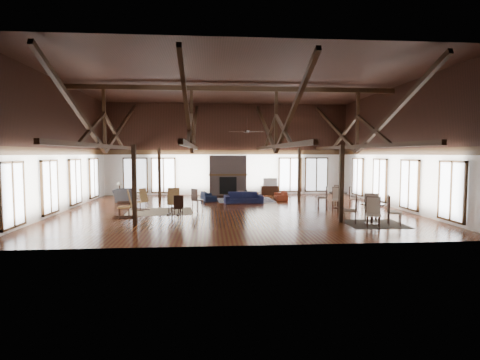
{
  "coord_description": "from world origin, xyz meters",
  "views": [
    {
      "loc": [
        -1.14,
        -17.8,
        2.7
      ],
      "look_at": [
        0.35,
        1.0,
        1.38
      ],
      "focal_mm": 28.0,
      "sensor_mm": 36.0,
      "label": 1
    }
  ],
  "objects": [
    {
      "name": "rocking_chair_c",
      "position": [
        -4.68,
        -1.79,
        0.56
      ],
      "size": [
        0.99,
        0.64,
        1.18
      ],
      "rotation": [
        0.0,
        0.0,
        1.75
      ],
      "color": "olive",
      "rests_on": "floor"
    },
    {
      "name": "armchair",
      "position": [
        -5.98,
        3.41,
        0.37
      ],
      "size": [
        1.14,
        1.0,
        0.73
      ],
      "primitive_type": "imported",
      "rotation": [
        0.0,
        0.0,
        1.58
      ],
      "color": "#2C2C2E",
      "rests_on": "floor"
    },
    {
      "name": "cafe_table_near",
      "position": [
        5.03,
        -4.05,
        0.56
      ],
      "size": [
        2.16,
        2.16,
        1.11
      ],
      "rotation": [
        0.0,
        0.0,
        -0.36
      ],
      "color": "black",
      "rests_on": "floor"
    },
    {
      "name": "rocking_chair_b",
      "position": [
        -2.76,
        -1.04,
        0.56
      ],
      "size": [
        0.65,
        1.0,
        1.2
      ],
      "rotation": [
        0.0,
        0.0,
        -0.18
      ],
      "color": "olive",
      "rests_on": "floor"
    },
    {
      "name": "side_chair_b",
      "position": [
        -2.49,
        -2.25,
        0.58
      ],
      "size": [
        0.55,
        0.55,
        0.99
      ],
      "rotation": [
        0.0,
        0.0,
        0.39
      ],
      "color": "black",
      "rests_on": "floor"
    },
    {
      "name": "ceiling",
      "position": [
        0.0,
        0.0,
        6.0
      ],
      "size": [
        16.0,
        14.0,
        0.02
      ],
      "primitive_type": "cube",
      "color": "black",
      "rests_on": "wall_back"
    },
    {
      "name": "cafe_table_far",
      "position": [
        5.25,
        0.4,
        0.53
      ],
      "size": [
        2.06,
        2.06,
        1.07
      ],
      "rotation": [
        0.0,
        0.0,
        -0.4
      ],
      "color": "black",
      "rests_on": "floor"
    },
    {
      "name": "fireplace",
      "position": [
        0.0,
        6.67,
        1.29
      ],
      "size": [
        2.5,
        0.69,
        2.6
      ],
      "color": "brown",
      "rests_on": "floor"
    },
    {
      "name": "vase",
      "position": [
        0.94,
        3.91,
        0.58
      ],
      "size": [
        0.2,
        0.2,
        0.17
      ],
      "primitive_type": "imported",
      "rotation": [
        0.0,
        0.0,
        0.28
      ],
      "color": "#B2B2B2",
      "rests_on": "coffee_table"
    },
    {
      "name": "television",
      "position": [
        2.81,
        6.75,
        0.83
      ],
      "size": [
        0.92,
        0.12,
        0.53
      ],
      "primitive_type": "imported",
      "rotation": [
        0.0,
        0.0,
        0.0
      ],
      "color": "#B2B2B2",
      "rests_on": "tv_console"
    },
    {
      "name": "coffee_table",
      "position": [
        1.07,
        3.85,
        0.43
      ],
      "size": [
        1.41,
        0.96,
        0.49
      ],
      "rotation": [
        0.0,
        0.0,
        -0.27
      ],
      "color": "brown",
      "rests_on": "floor"
    },
    {
      "name": "cup_far",
      "position": [
        5.35,
        0.48,
        0.82
      ],
      "size": [
        0.13,
        0.13,
        0.1
      ],
      "primitive_type": "imported",
      "rotation": [
        0.0,
        0.0,
        0.04
      ],
      "color": "#B2B2B2",
      "rests_on": "cafe_table_far"
    },
    {
      "name": "side_table_lamp",
      "position": [
        -6.32,
        3.95,
        0.44
      ],
      "size": [
        0.46,
        0.46,
        1.17
      ],
      "color": "black",
      "rests_on": "floor"
    },
    {
      "name": "wall_left",
      "position": [
        -8.0,
        0.0,
        3.0
      ],
      "size": [
        0.02,
        14.0,
        6.0
      ],
      "primitive_type": "cube",
      "color": "white",
      "rests_on": "floor"
    },
    {
      "name": "rocking_chair_a",
      "position": [
        -4.41,
        0.21,
        0.5
      ],
      "size": [
        0.94,
        0.82,
        1.07
      ],
      "rotation": [
        0.0,
        0.0,
        0.99
      ],
      "color": "olive",
      "rests_on": "floor"
    },
    {
      "name": "rug_dark",
      "position": [
        5.16,
        -4.03,
        0.01
      ],
      "size": [
        2.24,
        2.05,
        0.01
      ],
      "primitive_type": "cube",
      "rotation": [
        0.0,
        0.0,
        -0.04
      ],
      "color": "black",
      "rests_on": "floor"
    },
    {
      "name": "sofa_navy_front",
      "position": [
        0.66,
        2.52,
        0.31
      ],
      "size": [
        2.16,
        0.99,
        0.61
      ],
      "primitive_type": "imported",
      "rotation": [
        0.0,
        0.0,
        0.08
      ],
      "color": "black",
      "rests_on": "floor"
    },
    {
      "name": "floor",
      "position": [
        0.0,
        0.0,
        0.0
      ],
      "size": [
        16.0,
        16.0,
        0.0
      ],
      "primitive_type": "plane",
      "color": "#552D11",
      "rests_on": "ground"
    },
    {
      "name": "side_chair_a",
      "position": [
        -1.84,
        0.25,
        0.59
      ],
      "size": [
        0.61,
        0.61,
        1.02
      ],
      "rotation": [
        0.0,
        0.0,
        -0.84
      ],
      "color": "black",
      "rests_on": "floor"
    },
    {
      "name": "rug_navy",
      "position": [
        0.88,
        3.77,
        0.01
      ],
      "size": [
        3.33,
        2.57,
        0.01
      ],
      "primitive_type": "cube",
      "rotation": [
        0.0,
        0.0,
        0.05
      ],
      "color": "#181C45",
      "rests_on": "floor"
    },
    {
      "name": "cup_near",
      "position": [
        5.0,
        -4.06,
        0.85
      ],
      "size": [
        0.15,
        0.15,
        0.09
      ],
      "primitive_type": "imported",
      "rotation": [
        0.0,
        0.0,
        0.33
      ],
      "color": "#B2B2B2",
      "rests_on": "cafe_table_near"
    },
    {
      "name": "wall_right",
      "position": [
        8.0,
        0.0,
        3.0
      ],
      "size": [
        0.02,
        14.0,
        6.0
      ],
      "primitive_type": "cube",
      "color": "white",
      "rests_on": "floor"
    },
    {
      "name": "roof_truss",
      "position": [
        0.0,
        0.0,
        4.03
      ],
      "size": [
        15.6,
        14.07,
        3.14
      ],
      "color": "black",
      "rests_on": "wall_back"
    },
    {
      "name": "tv_console",
      "position": [
        2.79,
        6.75,
        0.28
      ],
      "size": [
        1.13,
        0.42,
        0.57
      ],
      "primitive_type": "cube",
      "color": "black",
      "rests_on": "floor"
    },
    {
      "name": "post_grid",
      "position": [
        0.0,
        0.0,
        1.52
      ],
      "size": [
        8.16,
        7.16,
        3.05
      ],
      "color": "black",
      "rests_on": "floor"
    },
    {
      "name": "wall_back",
      "position": [
        0.0,
        7.0,
        3.0
      ],
      "size": [
        16.0,
        0.02,
        6.0
      ],
      "primitive_type": "cube",
      "color": "white",
      "rests_on": "floor"
    },
    {
      "name": "rug_tan",
      "position": [
        -3.51,
        -0.23,
        0.01
      ],
      "size": [
        3.16,
        2.57,
        0.01
      ],
      "primitive_type": "cube",
      "rotation": [
        0.0,
        0.0,
        0.08
      ],
      "color": "tan",
      "rests_on": "floor"
    },
    {
      "name": "sofa_navy_left",
      "position": [
        -1.26,
        3.8,
        0.25
      ],
      "size": [
        1.79,
        0.97,
        0.49
      ],
      "primitive_type": "imported",
      "rotation": [
        0.0,
        0.0,
        1.76
      ],
      "color": "black",
      "rests_on": "floor"
    },
    {
      "name": "sofa_orange",
      "position": [
        3.01,
        3.9,
        0.24
      ],
      "size": [
        1.7,
        0.77,
        0.49
      ],
      "primitive_type": "imported",
      "rotation": [
        0.0,
        0.0,
        -1.64
      ],
      "color": "maroon",
      "rests_on": "floor"
    },
    {
      "name": "ceiling_fan",
      "position": [
        0.5,
        -1.0,
        3.73
      ],
      "size": [
        1.6,
        1.6,
        0.75
      ],
      "color": "black",
      "rests_on": "roof_truss"
    },
    {
      "name": "wall_front",
      "position": [
        0.0,
        -7.0,
        3.0
      ],
      "size": [
        16.0,
        0.02,
        6.0
      ],
      "primitive_type": "cube",
      "color": "white",
      "rests_on": "floor"
    }
  ]
}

